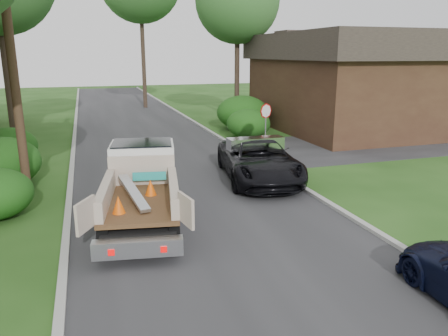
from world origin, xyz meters
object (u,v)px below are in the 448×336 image
flatbed_truck (142,180)px  black_pickup (259,160)px  tree_right_far (237,1)px  house_right (347,81)px  utility_pole (11,43)px  stop_sign (266,117)px

flatbed_truck → black_pickup: (4.89, 2.64, -0.35)m
tree_right_far → black_pickup: tree_right_far is taller
flatbed_truck → black_pickup: size_ratio=1.02×
house_right → tree_right_far: tree_right_far is taller
tree_right_far → black_pickup: 17.87m
flatbed_truck → black_pickup: 5.57m
black_pickup → utility_pole: bearing=-174.2°
stop_sign → black_pickup: 5.09m
utility_pole → flatbed_truck: bearing=-40.8°
house_right → black_pickup: 13.97m
utility_pole → black_pickup: bearing=-3.2°
tree_right_far → black_pickup: (-4.47, -15.50, -7.68)m
utility_pole → house_right: utility_pole is taller
stop_sign → utility_pole: 11.91m
flatbed_truck → house_right: bearing=48.5°
stop_sign → house_right: (7.80, 5.00, 1.38)m
stop_sign → house_right: size_ratio=0.19×
utility_pole → house_right: 20.66m
stop_sign → black_pickup: size_ratio=0.43×
tree_right_far → flatbed_truck: (-9.36, -18.14, -7.33)m
tree_right_far → flatbed_truck: bearing=-117.3°
utility_pole → stop_sign: bearing=20.6°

